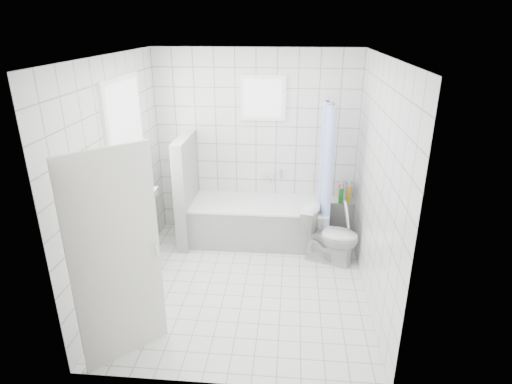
{
  "coord_description": "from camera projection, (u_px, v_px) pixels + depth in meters",
  "views": [
    {
      "loc": [
        0.5,
        -4.27,
        2.92
      ],
      "look_at": [
        0.1,
        0.35,
        1.05
      ],
      "focal_mm": 30.0,
      "sensor_mm": 36.0,
      "label": 1
    }
  ],
  "objects": [
    {
      "name": "door",
      "position": [
        117.0,
        260.0,
        3.68
      ],
      "size": [
        0.59,
        0.6,
        2.0
      ],
      "primitive_type": "cube",
      "rotation": [
        0.0,
        0.0,
        -0.77
      ],
      "color": "silver",
      "rests_on": "ground"
    },
    {
      "name": "wall_front",
      "position": [
        221.0,
        253.0,
        3.21
      ],
      "size": [
        2.8,
        0.02,
        2.6
      ],
      "primitive_type": "cube",
      "color": "white",
      "rests_on": "ground"
    },
    {
      "name": "partition_wall",
      "position": [
        187.0,
        190.0,
        5.86
      ],
      "size": [
        0.15,
        0.85,
        1.5
      ],
      "primitive_type": "cube",
      "color": "white",
      "rests_on": "ground"
    },
    {
      "name": "sill_bottles",
      "position": [
        137.0,
        193.0,
        5.04
      ],
      "size": [
        0.17,
        0.78,
        0.31
      ],
      "color": "white",
      "rests_on": "window_sill"
    },
    {
      "name": "curtain_rod",
      "position": [
        330.0,
        100.0,
        5.27
      ],
      "size": [
        0.02,
        0.8,
        0.02
      ],
      "primitive_type": "cylinder",
      "rotation": [
        1.57,
        0.0,
        0.0
      ],
      "color": "silver",
      "rests_on": "wall_back"
    },
    {
      "name": "wall_back",
      "position": [
        256.0,
        145.0,
        5.98
      ],
      "size": [
        2.8,
        0.02,
        2.6
      ],
      "primitive_type": "cube",
      "color": "white",
      "rests_on": "ground"
    },
    {
      "name": "shower_curtain",
      "position": [
        326.0,
        173.0,
        5.49
      ],
      "size": [
        0.14,
        0.48,
        1.78
      ],
      "primitive_type": null,
      "color": "#4E71E6",
      "rests_on": "curtain_rod"
    },
    {
      "name": "ceiling",
      "position": [
        243.0,
        56.0,
        4.1
      ],
      "size": [
        3.0,
        3.0,
        0.0
      ],
      "primitive_type": "plane",
      "rotation": [
        3.14,
        0.0,
        0.0
      ],
      "color": "white",
      "rests_on": "ground"
    },
    {
      "name": "bathtub",
      "position": [
        259.0,
        221.0,
        6.0
      ],
      "size": [
        1.86,
        0.77,
        0.58
      ],
      "color": "white",
      "rests_on": "ground"
    },
    {
      "name": "window_left",
      "position": [
        129.0,
        145.0,
        4.86
      ],
      "size": [
        0.01,
        0.9,
        1.4
      ],
      "primitive_type": "cube",
      "color": "white",
      "rests_on": "wall_left"
    },
    {
      "name": "tub_faucet",
      "position": [
        268.0,
        176.0,
        6.09
      ],
      "size": [
        0.18,
        0.06,
        0.06
      ],
      "primitive_type": "cube",
      "color": "silver",
      "rests_on": "wall_back"
    },
    {
      "name": "tiled_ledge",
      "position": [
        342.0,
        218.0,
        6.15
      ],
      "size": [
        0.4,
        0.24,
        0.55
      ],
      "primitive_type": "cube",
      "color": "white",
      "rests_on": "ground"
    },
    {
      "name": "window_back",
      "position": [
        263.0,
        98.0,
        5.68
      ],
      "size": [
        0.5,
        0.01,
        0.5
      ],
      "primitive_type": "cube",
      "color": "white",
      "rests_on": "wall_back"
    },
    {
      "name": "ground",
      "position": [
        245.0,
        285.0,
        5.08
      ],
      "size": [
        3.0,
        3.0,
        0.0
      ],
      "primitive_type": "plane",
      "color": "white",
      "rests_on": "ground"
    },
    {
      "name": "wall_left",
      "position": [
        118.0,
        178.0,
        4.7
      ],
      "size": [
        0.02,
        3.0,
        2.6
      ],
      "primitive_type": "cube",
      "color": "white",
      "rests_on": "ground"
    },
    {
      "name": "window_sill",
      "position": [
        139.0,
        204.0,
        5.14
      ],
      "size": [
        0.18,
        1.02,
        0.08
      ],
      "primitive_type": "cube",
      "color": "white",
      "rests_on": "wall_left"
    },
    {
      "name": "ledge_bottles",
      "position": [
        345.0,
        193.0,
        5.97
      ],
      "size": [
        0.17,
        0.2,
        0.26
      ],
      "color": "yellow",
      "rests_on": "tiled_ledge"
    },
    {
      "name": "toilet",
      "position": [
        330.0,
        235.0,
        5.46
      ],
      "size": [
        0.81,
        0.61,
        0.73
      ],
      "primitive_type": "imported",
      "rotation": [
        0.0,
        0.0,
        1.26
      ],
      "color": "silver",
      "rests_on": "ground"
    },
    {
      "name": "wall_right",
      "position": [
        377.0,
        186.0,
        4.48
      ],
      "size": [
        0.02,
        3.0,
        2.6
      ],
      "primitive_type": "cube",
      "color": "white",
      "rests_on": "ground"
    }
  ]
}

